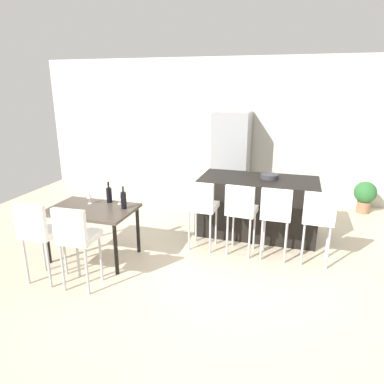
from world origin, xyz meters
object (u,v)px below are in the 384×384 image
at_px(bar_chair_right, 276,212).
at_px(dining_table, 92,214).
at_px(bar_chair_left, 202,204).
at_px(refrigerator, 231,157).
at_px(dining_chair_near, 38,230).
at_px(dining_chair_far, 76,235).
at_px(bar_chair_middle, 241,208).
at_px(wine_bottle_left, 124,200).
at_px(fruit_bowl, 269,176).
at_px(kitchen_island, 257,206).
at_px(wine_glass_right, 119,196).
at_px(bar_chair_far, 319,216).
at_px(potted_plant, 365,195).
at_px(wine_glass_middle, 89,195).
at_px(wine_bottle_near, 109,195).

relative_size(bar_chair_right, dining_table, 0.91).
height_order(bar_chair_left, refrigerator, refrigerator).
xyz_separation_m(dining_chair_near, refrigerator, (1.60, 3.84, 0.22)).
bearing_deg(dining_table, dining_chair_far, -70.65).
xyz_separation_m(bar_chair_middle, dining_table, (-1.94, -0.70, -0.04)).
relative_size(dining_table, dining_chair_far, 1.10).
bearing_deg(refrigerator, wine_bottle_left, -106.89).
bearing_deg(bar_chair_left, fruit_bowl, 46.60).
distance_m(dining_chair_far, fruit_bowl, 3.08).
relative_size(bar_chair_right, dining_chair_near, 1.00).
bearing_deg(kitchen_island, wine_glass_right, -144.63).
relative_size(bar_chair_left, fruit_bowl, 3.73).
height_order(bar_chair_middle, wine_bottle_left, wine_bottle_left).
height_order(bar_chair_left, dining_table, bar_chair_left).
height_order(dining_chair_near, refrigerator, refrigerator).
relative_size(bar_chair_far, potted_plant, 1.73).
bearing_deg(kitchen_island, bar_chair_left, -129.95).
bearing_deg(refrigerator, dining_chair_far, -105.63).
relative_size(bar_chair_right, wine_glass_middle, 6.03).
distance_m(dining_chair_near, potted_plant, 5.69).
relative_size(bar_chair_middle, bar_chair_far, 1.00).
height_order(bar_chair_middle, refrigerator, refrigerator).
xyz_separation_m(bar_chair_left, wine_glass_right, (-1.09, -0.43, 0.17)).
xyz_separation_m(wine_glass_right, potted_plant, (3.65, 2.82, -0.51)).
xyz_separation_m(dining_chair_far, potted_plant, (3.67, 3.83, -0.34)).
bearing_deg(dining_chair_near, dining_chair_far, 0.00).
distance_m(bar_chair_right, dining_table, 2.52).
bearing_deg(bar_chair_right, dining_table, -163.91).
xyz_separation_m(dining_chair_near, wine_bottle_left, (0.69, 0.86, 0.16)).
relative_size(bar_chair_left, wine_glass_middle, 6.03).
xyz_separation_m(dining_chair_near, fruit_bowl, (2.49, 2.36, 0.26)).
height_order(wine_bottle_left, potted_plant, wine_bottle_left).
relative_size(bar_chair_far, dining_chair_near, 1.00).
distance_m(kitchen_island, bar_chair_right, 0.94).
xyz_separation_m(kitchen_island, dining_chair_far, (-1.81, -2.29, 0.24)).
height_order(bar_chair_far, potted_plant, bar_chair_far).
height_order(wine_bottle_near, potted_plant, wine_bottle_near).
bearing_deg(refrigerator, bar_chair_middle, -75.88).
bearing_deg(dining_chair_far, bar_chair_far, 28.15).
distance_m(bar_chair_right, fruit_bowl, 0.97).
xyz_separation_m(wine_bottle_near, wine_glass_middle, (-0.24, -0.13, 0.01)).
distance_m(bar_chair_middle, bar_chair_far, 1.03).
height_order(bar_chair_left, bar_chair_middle, same).
xyz_separation_m(dining_chair_far, refrigerator, (1.07, 3.84, 0.22)).
bearing_deg(bar_chair_middle, wine_glass_right, -165.43).
height_order(dining_chair_near, wine_glass_right, dining_chair_near).
xyz_separation_m(bar_chair_right, bar_chair_far, (0.55, 0.00, 0.00)).
distance_m(wine_bottle_near, wine_glass_middle, 0.27).
relative_size(bar_chair_far, wine_bottle_left, 3.33).
height_order(dining_chair_far, wine_bottle_near, dining_chair_far).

